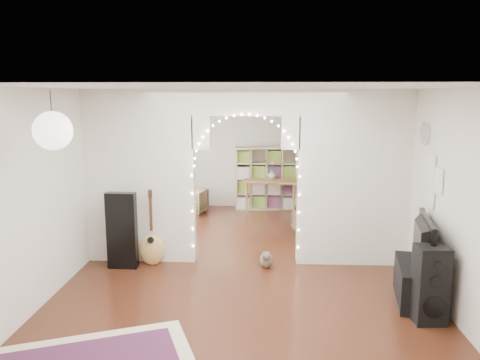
{
  "coord_description": "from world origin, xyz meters",
  "views": [
    {
      "loc": [
        0.25,
        -7.11,
        2.61
      ],
      "look_at": [
        -0.1,
        0.3,
        1.26
      ],
      "focal_mm": 35.0,
      "sensor_mm": 36.0,
      "label": 1
    }
  ],
  "objects_px": {
    "floor_speaker": "(430,285)",
    "dining_chair_right": "(308,220)",
    "dining_table": "(272,182)",
    "dining_chair_left": "(192,201)",
    "media_console": "(414,283)",
    "bookcase": "(266,178)",
    "acoustic_guitar": "(152,238)"
  },
  "relations": [
    {
      "from": "dining_table",
      "to": "floor_speaker",
      "type": "bearing_deg",
      "value": -64.61
    },
    {
      "from": "floor_speaker",
      "to": "media_console",
      "type": "xyz_separation_m",
      "value": [
        -0.0,
        0.56,
        -0.21
      ]
    },
    {
      "from": "bookcase",
      "to": "floor_speaker",
      "type": "bearing_deg",
      "value": -79.32
    },
    {
      "from": "dining_chair_left",
      "to": "dining_chair_right",
      "type": "relative_size",
      "value": 1.11
    },
    {
      "from": "floor_speaker",
      "to": "dining_chair_right",
      "type": "distance_m",
      "value": 3.69
    },
    {
      "from": "floor_speaker",
      "to": "dining_chair_left",
      "type": "height_order",
      "value": "floor_speaker"
    },
    {
      "from": "media_console",
      "to": "bookcase",
      "type": "bearing_deg",
      "value": 121.4
    },
    {
      "from": "dining_chair_left",
      "to": "dining_chair_right",
      "type": "height_order",
      "value": "dining_chair_left"
    },
    {
      "from": "acoustic_guitar",
      "to": "dining_chair_right",
      "type": "xyz_separation_m",
      "value": [
        2.58,
        1.84,
        -0.2
      ]
    },
    {
      "from": "dining_table",
      "to": "dining_chair_left",
      "type": "height_order",
      "value": "dining_table"
    },
    {
      "from": "media_console",
      "to": "dining_chair_right",
      "type": "xyz_separation_m",
      "value": [
        -1.06,
        2.97,
        -0.0
      ]
    },
    {
      "from": "bookcase",
      "to": "dining_chair_left",
      "type": "distance_m",
      "value": 1.79
    },
    {
      "from": "floor_speaker",
      "to": "media_console",
      "type": "distance_m",
      "value": 0.59
    },
    {
      "from": "bookcase",
      "to": "dining_table",
      "type": "height_order",
      "value": "bookcase"
    },
    {
      "from": "dining_table",
      "to": "dining_chair_right",
      "type": "relative_size",
      "value": 2.37
    },
    {
      "from": "bookcase",
      "to": "dining_table",
      "type": "bearing_deg",
      "value": -68.9
    },
    {
      "from": "acoustic_guitar",
      "to": "dining_table",
      "type": "xyz_separation_m",
      "value": [
        1.92,
        3.54,
        0.24
      ]
    },
    {
      "from": "floor_speaker",
      "to": "dining_table",
      "type": "height_order",
      "value": "floor_speaker"
    },
    {
      "from": "acoustic_guitar",
      "to": "dining_chair_left",
      "type": "height_order",
      "value": "acoustic_guitar"
    },
    {
      "from": "floor_speaker",
      "to": "dining_table",
      "type": "bearing_deg",
      "value": 104.62
    },
    {
      "from": "acoustic_guitar",
      "to": "dining_table",
      "type": "distance_m",
      "value": 4.03
    },
    {
      "from": "dining_table",
      "to": "dining_chair_left",
      "type": "xyz_separation_m",
      "value": [
        -1.78,
        -0.3,
        -0.41
      ]
    },
    {
      "from": "acoustic_guitar",
      "to": "dining_chair_right",
      "type": "bearing_deg",
      "value": 21.47
    },
    {
      "from": "acoustic_guitar",
      "to": "dining_chair_right",
      "type": "relative_size",
      "value": 1.87
    },
    {
      "from": "dining_chair_left",
      "to": "dining_chair_right",
      "type": "distance_m",
      "value": 2.81
    },
    {
      "from": "acoustic_guitar",
      "to": "bookcase",
      "type": "bearing_deg",
      "value": 50.27
    },
    {
      "from": "acoustic_guitar",
      "to": "bookcase",
      "type": "relative_size",
      "value": 0.7
    },
    {
      "from": "media_console",
      "to": "dining_chair_right",
      "type": "relative_size",
      "value": 1.84
    },
    {
      "from": "floor_speaker",
      "to": "dining_chair_right",
      "type": "xyz_separation_m",
      "value": [
        -1.06,
        3.53,
        -0.21
      ]
    },
    {
      "from": "floor_speaker",
      "to": "media_console",
      "type": "height_order",
      "value": "floor_speaker"
    },
    {
      "from": "bookcase",
      "to": "acoustic_guitar",
      "type": "bearing_deg",
      "value": -123.72
    },
    {
      "from": "media_console",
      "to": "acoustic_guitar",
      "type": "bearing_deg",
      "value": 173.51
    }
  ]
}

